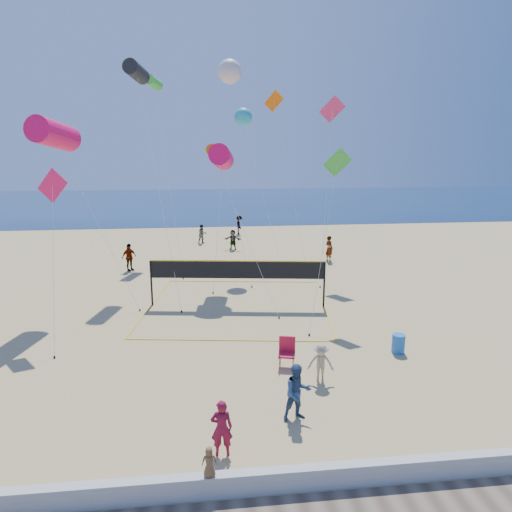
{
  "coord_description": "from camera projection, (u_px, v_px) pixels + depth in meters",
  "views": [
    {
      "loc": [
        -0.6,
        -12.51,
        8.18
      ],
      "look_at": [
        1.08,
        2.0,
        4.79
      ],
      "focal_mm": 32.0,
      "sensor_mm": 36.0,
      "label": 1
    }
  ],
  "objects": [
    {
      "name": "kite_0",
      "position": [
        54.0,
        134.0,
        22.69
      ],
      "size": [
        4.91,
        3.36,
        9.83
      ],
      "rotation": [
        0.0,
        0.0,
        -0.24
      ],
      "color": "#D90B53",
      "rests_on": "ground"
    },
    {
      "name": "kite_10",
      "position": [
        222.0,
        157.0,
        27.38
      ],
      "size": [
        2.54,
        3.15,
        8.6
      ],
      "rotation": [
        0.0,
        0.0,
        -0.15
      ],
      "color": "#D90B53",
      "rests_on": "ground"
    },
    {
      "name": "volleyball_net",
      "position": [
        237.0,
        275.0,
        24.2
      ],
      "size": [
        10.67,
        10.54,
        2.53
      ],
      "rotation": [
        0.0,
        0.0,
        -0.14
      ],
      "color": "black",
      "rests_on": "ground"
    },
    {
      "name": "bystander_a",
      "position": [
        298.0,
        392.0,
        14.04
      ],
      "size": [
        0.99,
        0.83,
        1.82
      ],
      "primitive_type": "imported",
      "rotation": [
        0.0,
        0.0,
        0.18
      ],
      "color": "navy",
      "rests_on": "ground"
    },
    {
      "name": "kite_8",
      "position": [
        154.0,
        83.0,
        35.25
      ],
      "size": [
        2.85,
        10.15,
        13.83
      ],
      "rotation": [
        0.0,
        0.0,
        -0.3
      ],
      "color": "green",
      "rests_on": "ground"
    },
    {
      "name": "far_person_3",
      "position": [
        202.0,
        234.0,
        40.93
      ],
      "size": [
        1.0,
        0.9,
        1.7
      ],
      "primitive_type": "imported",
      "rotation": [
        0.0,
        0.0,
        0.36
      ],
      "color": "gray",
      "rests_on": "ground"
    },
    {
      "name": "kite_7",
      "position": [
        243.0,
        117.0,
        31.07
      ],
      "size": [
        3.24,
        2.96,
        11.02
      ],
      "rotation": [
        0.0,
        0.0,
        0.23
      ],
      "color": "#28A2BC",
      "rests_on": "ground"
    },
    {
      "name": "trash_barrel",
      "position": [
        398.0,
        344.0,
        18.84
      ],
      "size": [
        0.7,
        0.7,
        0.79
      ],
      "primitive_type": "cylinder",
      "rotation": [
        0.0,
        0.0,
        -0.43
      ],
      "color": "blue",
      "rests_on": "ground"
    },
    {
      "name": "woman",
      "position": [
        222.0,
        428.0,
        12.39
      ],
      "size": [
        0.61,
        0.41,
        1.65
      ],
      "primitive_type": "imported",
      "rotation": [
        0.0,
        0.0,
        3.11
      ],
      "color": "maroon",
      "rests_on": "ground"
    },
    {
      "name": "bystander_b",
      "position": [
        321.0,
        363.0,
        16.38
      ],
      "size": [
        1.05,
        0.76,
        1.46
      ],
      "primitive_type": "imported",
      "rotation": [
        0.0,
        0.0,
        -0.25
      ],
      "color": "tan",
      "rests_on": "ground"
    },
    {
      "name": "kite_6",
      "position": [
        230.0,
        72.0,
        28.74
      ],
      "size": [
        2.29,
        5.82,
        13.79
      ],
      "rotation": [
        0.0,
        0.0,
        0.09
      ],
      "color": "beige",
      "rests_on": "ground"
    },
    {
      "name": "ground",
      "position": [
        229.0,
        423.0,
        14.02
      ],
      "size": [
        120.0,
        120.0,
        0.0
      ],
      "primitive_type": "plane",
      "color": "tan",
      "rests_on": "ground"
    },
    {
      "name": "kite_4",
      "position": [
        336.0,
        173.0,
        22.49
      ],
      "size": [
        2.77,
        3.98,
        8.33
      ],
      "rotation": [
        0.0,
        0.0,
        -0.28
      ],
      "color": "green",
      "rests_on": "ground"
    },
    {
      "name": "seawall",
      "position": [
        236.0,
        484.0,
        11.05
      ],
      "size": [
        32.0,
        0.3,
        0.6
      ],
      "primitive_type": "cube",
      "color": "silver",
      "rests_on": "ground"
    },
    {
      "name": "kite_5",
      "position": [
        332.0,
        118.0,
        29.84
      ],
      "size": [
        2.45,
        4.93,
        11.7
      ],
      "rotation": [
        0.0,
        0.0,
        -0.27
      ],
      "color": "#F43164",
      "rests_on": "ground"
    },
    {
      "name": "ocean",
      "position": [
        207.0,
        202.0,
        74.02
      ],
      "size": [
        140.0,
        50.0,
        0.03
      ],
      "primitive_type": "cube",
      "color": "#112650",
      "rests_on": "ground"
    },
    {
      "name": "far_person_1",
      "position": [
        233.0,
        240.0,
        38.37
      ],
      "size": [
        1.63,
        0.96,
        1.68
      ],
      "primitive_type": "imported",
      "rotation": [
        0.0,
        0.0,
        -0.32
      ],
      "color": "gray",
      "rests_on": "ground"
    },
    {
      "name": "far_person_0",
      "position": [
        129.0,
        257.0,
        31.6
      ],
      "size": [
        1.15,
        1.09,
        1.91
      ],
      "primitive_type": "imported",
      "rotation": [
        0.0,
        0.0,
        0.71
      ],
      "color": "gray",
      "rests_on": "ground"
    },
    {
      "name": "camp_chair",
      "position": [
        287.0,
        350.0,
        17.6
      ],
      "size": [
        0.75,
        0.88,
        1.29
      ],
      "rotation": [
        0.0,
        0.0,
        -0.23
      ],
      "color": "#B81530",
      "rests_on": "ground"
    },
    {
      "name": "kite_2",
      "position": [
        212.0,
        152.0,
        26.88
      ],
      "size": [
        3.44,
        7.4,
        8.55
      ],
      "rotation": [
        0.0,
        0.0,
        -0.07
      ],
      "color": "#FF670A",
      "rests_on": "ground"
    },
    {
      "name": "kite_1",
      "position": [
        136.0,
        72.0,
        28.11
      ],
      "size": [
        3.39,
        9.25,
        13.55
      ],
      "rotation": [
        0.0,
        0.0,
        -0.22
      ],
      "color": "black",
      "rests_on": "ground"
    },
    {
      "name": "far_person_4",
      "position": [
        239.0,
        225.0,
        45.26
      ],
      "size": [
        0.81,
        1.27,
        1.87
      ],
      "primitive_type": "imported",
      "rotation": [
        0.0,
        0.0,
        1.67
      ],
      "color": "gray",
      "rests_on": "ground"
    },
    {
      "name": "far_person_2",
      "position": [
        329.0,
        249.0,
        34.29
      ],
      "size": [
        0.74,
        0.84,
        1.94
      ],
      "primitive_type": "imported",
      "rotation": [
        0.0,
        0.0,
        2.05
      ],
      "color": "gray",
      "rests_on": "ground"
    },
    {
      "name": "toddler",
      "position": [
        209.0,
        462.0,
        10.8
      ],
      "size": [
        0.38,
        0.25,
        0.77
      ],
      "primitive_type": "imported",
      "rotation": [
        0.0,
        0.0,
        3.11
      ],
      "color": "brown",
      "rests_on": "seawall"
    },
    {
      "name": "kite_3",
      "position": [
        53.0,
        193.0,
        20.22
      ],
      "size": [
        1.52,
        3.97,
        7.46
      ],
      "rotation": [
        0.0,
        0.0,
        -0.21
      ],
      "color": "#EE155A",
      "rests_on": "ground"
    },
    {
      "name": "kite_9",
      "position": [
        276.0,
        111.0,
        34.97
      ],
      "size": [
        2.31,
        6.29,
        12.71
      ],
      "rotation": [
        0.0,
        0.0,
        -0.35
      ],
      "color": "#FF670A",
      "rests_on": "ground"
    }
  ]
}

